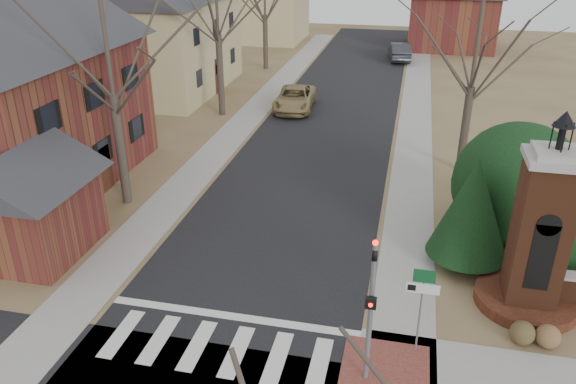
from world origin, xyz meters
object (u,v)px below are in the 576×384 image
(sign_post, at_px, (422,295))
(pickup_truck, at_px, (295,98))
(distant_car, at_px, (399,51))
(brick_gate_monument, at_px, (537,246))
(traffic_signal_pole, at_px, (371,300))

(sign_post, relative_size, pickup_truck, 0.53)
(distant_car, bearing_deg, brick_gate_monument, 90.68)
(sign_post, height_order, brick_gate_monument, brick_gate_monument)
(traffic_signal_pole, relative_size, distant_car, 0.94)
(distant_car, bearing_deg, sign_post, 85.03)
(sign_post, bearing_deg, traffic_signal_pole, -132.43)
(sign_post, xyz_separation_m, brick_gate_monument, (3.41, 3.01, 0.22))
(brick_gate_monument, distance_m, distant_car, 36.29)
(traffic_signal_pole, bearing_deg, distant_car, 91.28)
(sign_post, xyz_separation_m, distant_car, (-2.19, 38.83, -1.16))
(pickup_truck, height_order, distant_car, distant_car)
(sign_post, distance_m, distant_car, 38.91)
(traffic_signal_pole, distance_m, sign_post, 2.02)
(brick_gate_monument, height_order, distant_car, brick_gate_monument)
(traffic_signal_pole, bearing_deg, sign_post, 47.57)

